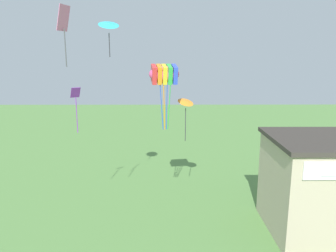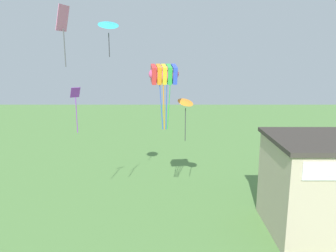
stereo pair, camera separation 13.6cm
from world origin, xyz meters
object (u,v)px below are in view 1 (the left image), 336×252
(kite_cyan_delta, at_px, (109,25))
(kite_orange_delta, at_px, (186,103))
(kite_pink_diamond, at_px, (64,24))
(seaside_building, at_px, (333,185))
(kite_rainbow_parafoil, at_px, (164,75))
(kite_purple_streamer, at_px, (76,102))

(kite_cyan_delta, xyz_separation_m, kite_orange_delta, (4.56, 1.90, -4.78))
(kite_cyan_delta, bearing_deg, kite_pink_diamond, -108.80)
(seaside_building, xyz_separation_m, kite_rainbow_parafoil, (-9.61, 2.43, 6.09))
(kite_orange_delta, relative_size, kite_pink_diamond, 1.06)
(kite_rainbow_parafoil, relative_size, kite_pink_diamond, 1.46)
(kite_rainbow_parafoil, xyz_separation_m, kite_pink_diamond, (-4.51, -4.38, 2.53))
(kite_rainbow_parafoil, bearing_deg, kite_purple_streamer, -176.93)
(seaside_building, relative_size, kite_cyan_delta, 3.42)
(kite_rainbow_parafoil, height_order, kite_purple_streamer, kite_rainbow_parafoil)
(seaside_building, distance_m, kite_purple_streamer, 15.73)
(kite_purple_streamer, bearing_deg, kite_cyan_delta, -2.86)
(kite_rainbow_parafoil, xyz_separation_m, kite_orange_delta, (1.41, 1.51, -1.95))
(seaside_building, xyz_separation_m, kite_orange_delta, (-8.20, 3.93, 4.14))
(kite_cyan_delta, bearing_deg, seaside_building, -9.07)
(kite_cyan_delta, distance_m, kite_pink_diamond, 4.22)
(kite_rainbow_parafoil, bearing_deg, kite_orange_delta, 46.97)
(seaside_building, bearing_deg, kite_orange_delta, 154.37)
(seaside_building, bearing_deg, kite_cyan_delta, 170.93)
(kite_cyan_delta, relative_size, kite_orange_delta, 0.73)
(kite_cyan_delta, bearing_deg, kite_rainbow_parafoil, 7.08)
(seaside_building, bearing_deg, kite_pink_diamond, -172.15)
(kite_cyan_delta, bearing_deg, kite_orange_delta, 22.59)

